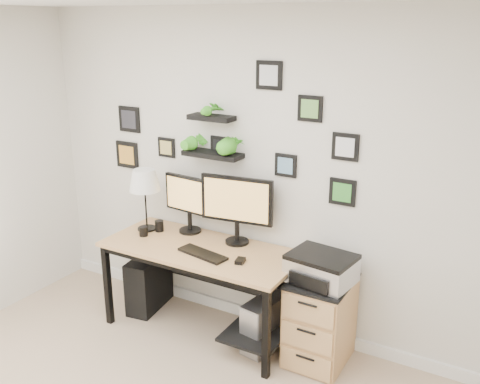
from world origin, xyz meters
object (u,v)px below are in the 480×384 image
Objects in this scene: monitor_right at (237,204)px; printer at (321,268)px; table_lamp at (144,182)px; monitor_left at (189,200)px; pc_tower_black at (149,282)px; pc_tower_grey at (265,324)px; mug at (143,231)px; file_cabinet at (320,320)px; desk at (207,261)px.

printer is at bearing -10.33° from monitor_right.
monitor_right reaches higher than table_lamp.
monitor_left is 0.89m from pc_tower_black.
table_lamp is 1.22× the size of pc_tower_grey.
monitor_left reaches higher than mug.
monitor_right reaches higher than mug.
mug reaches higher than file_cabinet.
pc_tower_grey is (0.83, -0.20, -0.83)m from monitor_left.
table_lamp is at bearing 118.11° from mug.
table_lamp is 0.94m from pc_tower_black.
pc_tower_black is at bearing 177.48° from pc_tower_grey.
pc_tower_grey is (0.36, -0.19, -0.88)m from monitor_right.
pc_tower_grey is at bearing -10.83° from pc_tower_black.
printer is at bearing -8.67° from pc_tower_black.
monitor_right is (0.47, -0.01, 0.04)m from monitor_left.
file_cabinet is at bearing 7.95° from pc_tower_grey.
mug is 0.17× the size of pc_tower_black.
desk is at bearing -177.61° from printer.
file_cabinet is at bearing -0.05° from table_lamp.
pc_tower_grey is at bearing -13.21° from monitor_left.
file_cabinet reaches higher than pc_tower_grey.
monitor_right is 0.85m from mug.
monitor_right reaches higher than pc_tower_grey.
monitor_left is 0.46m from mug.
desk is 0.97m from printer.
table_lamp is 0.42m from mug.
file_cabinet is at bearing -6.08° from monitor_left.
mug is 0.57m from pc_tower_black.
file_cabinet is (1.55, 0.13, -0.46)m from mug.
desk is 3.23× the size of printer.
monitor_left reaches higher than pc_tower_grey.
pc_tower_grey is (1.12, 0.07, -0.58)m from mug.
desk is at bearing -176.55° from file_cabinet.
pc_tower_grey is (1.19, -0.06, -0.97)m from table_lamp.
pc_tower_black is at bearing -158.38° from monitor_left.
monitor_right is 0.96m from pc_tower_grey.
monitor_left is 1.12× the size of pc_tower_grey.
desk is 19.68× the size of mug.
desk is 2.39× the size of file_cabinet.
monitor_right is 7.42× the size of mug.
monitor_right is at bearing 152.59° from pc_tower_grey.
table_lamp is at bearing 177.03° from pc_tower_grey.
table_lamp is (-0.36, -0.13, 0.14)m from monitor_left.
monitor_left is 0.74× the size of file_cabinet.
mug is at bearing -173.09° from desk.
desk reaches higher than file_cabinet.
table_lamp is at bearing 174.83° from desk.
table_lamp is 1.09× the size of printer.
printer is (1.62, -0.02, -0.41)m from table_lamp.
printer reaches higher than pc_tower_black.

